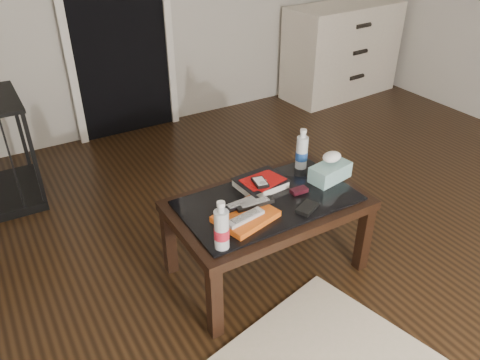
% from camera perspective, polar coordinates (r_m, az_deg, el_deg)
% --- Properties ---
extents(ground, '(5.00, 5.00, 0.00)m').
position_cam_1_polar(ground, '(2.69, 13.86, -11.64)').
color(ground, black).
rests_on(ground, ground).
extents(doorway, '(0.90, 0.08, 2.07)m').
position_cam_1_polar(doorway, '(4.01, -14.94, 19.28)').
color(doorway, black).
rests_on(doorway, ground).
extents(coffee_table, '(1.00, 0.60, 0.46)m').
position_cam_1_polar(coffee_table, '(2.44, 3.42, -3.66)').
color(coffee_table, black).
rests_on(coffee_table, ground).
extents(dresser, '(1.23, 0.59, 0.90)m').
position_cam_1_polar(dresser, '(5.04, 12.27, 15.14)').
color(dresser, beige).
rests_on(dresser, ground).
extents(magazines, '(0.32, 0.27, 0.03)m').
position_cam_1_polar(magazines, '(2.25, 0.70, -4.46)').
color(magazines, '#D85614').
rests_on(magazines, coffee_table).
extents(remote_silver, '(0.21, 0.08, 0.02)m').
position_cam_1_polar(remote_silver, '(2.20, 0.66, -4.58)').
color(remote_silver, '#BBBAC0').
rests_on(remote_silver, magazines).
extents(remote_black_front, '(0.20, 0.06, 0.02)m').
position_cam_1_polar(remote_black_front, '(2.30, 1.78, -2.88)').
color(remote_black_front, black).
rests_on(remote_black_front, magazines).
extents(remote_black_back, '(0.20, 0.06, 0.02)m').
position_cam_1_polar(remote_black_back, '(2.30, 0.13, -2.88)').
color(remote_black_back, black).
rests_on(remote_black_back, magazines).
extents(textbook, '(0.26, 0.22, 0.05)m').
position_cam_1_polar(textbook, '(2.49, 2.53, -0.37)').
color(textbook, black).
rests_on(textbook, coffee_table).
extents(dvd_mailers, '(0.20, 0.15, 0.01)m').
position_cam_1_polar(dvd_mailers, '(2.47, 2.50, -0.02)').
color(dvd_mailers, '#AC0B0B').
rests_on(dvd_mailers, textbook).
extents(ipod, '(0.08, 0.11, 0.02)m').
position_cam_1_polar(ipod, '(2.43, 2.47, -0.26)').
color(ipod, black).
rests_on(ipod, dvd_mailers).
extents(flip_phone, '(0.09, 0.05, 0.02)m').
position_cam_1_polar(flip_phone, '(2.47, 7.21, -1.28)').
color(flip_phone, black).
rests_on(flip_phone, coffee_table).
extents(wallet, '(0.14, 0.11, 0.02)m').
position_cam_1_polar(wallet, '(2.34, 8.18, -3.38)').
color(wallet, black).
rests_on(wallet, coffee_table).
extents(water_bottle_left, '(0.07, 0.07, 0.24)m').
position_cam_1_polar(water_bottle_left, '(2.02, -2.28, -5.52)').
color(water_bottle_left, silver).
rests_on(water_bottle_left, coffee_table).
extents(water_bottle_right, '(0.08, 0.08, 0.24)m').
position_cam_1_polar(water_bottle_right, '(2.65, 7.57, 3.79)').
color(water_bottle_right, silver).
rests_on(water_bottle_right, coffee_table).
extents(tissue_box, '(0.25, 0.16, 0.09)m').
position_cam_1_polar(tissue_box, '(2.59, 10.93, 0.95)').
color(tissue_box, teal).
rests_on(tissue_box, coffee_table).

